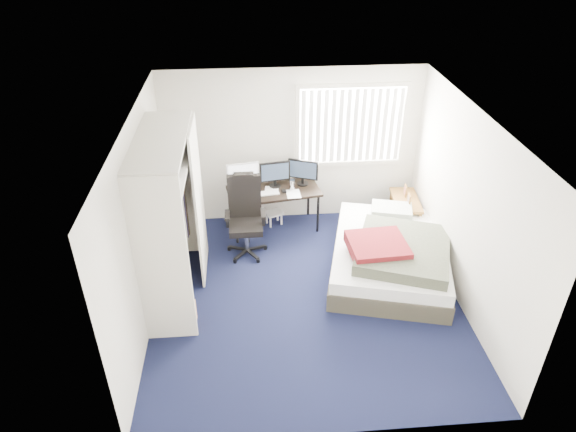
% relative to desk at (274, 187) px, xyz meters
% --- Properties ---
extents(ground, '(4.20, 4.20, 0.00)m').
position_rel_desk_xyz_m(ground, '(0.32, -1.76, -0.74)').
color(ground, black).
rests_on(ground, ground).
extents(room_shell, '(4.20, 4.20, 4.20)m').
position_rel_desk_xyz_m(room_shell, '(0.32, -1.76, 0.77)').
color(room_shell, silver).
rests_on(room_shell, ground).
extents(window_assembly, '(1.72, 0.09, 1.32)m').
position_rel_desk_xyz_m(window_assembly, '(1.22, 0.29, 0.86)').
color(window_assembly, white).
rests_on(window_assembly, ground).
extents(closet, '(0.64, 1.84, 2.22)m').
position_rel_desk_xyz_m(closet, '(-1.35, -1.49, 0.61)').
color(closet, beige).
rests_on(closet, ground).
extents(desk, '(1.51, 0.88, 1.16)m').
position_rel_desk_xyz_m(desk, '(0.00, 0.00, 0.00)').
color(desk, black).
rests_on(desk, ground).
extents(office_chair, '(0.59, 0.58, 1.23)m').
position_rel_desk_xyz_m(office_chair, '(-0.45, -0.61, -0.26)').
color(office_chair, black).
rests_on(office_chair, ground).
extents(footstool, '(0.33, 0.30, 0.22)m').
position_rel_desk_xyz_m(footstool, '(0.01, 0.09, -0.57)').
color(footstool, white).
rests_on(footstool, ground).
extents(nightstand, '(0.46, 0.82, 0.72)m').
position_rel_desk_xyz_m(nightstand, '(2.07, -0.22, -0.26)').
color(nightstand, brown).
rests_on(nightstand, ground).
extents(bed, '(2.05, 2.43, 0.69)m').
position_rel_desk_xyz_m(bed, '(1.58, -1.30, -0.45)').
color(bed, '#383428').
rests_on(bed, ground).
extents(pine_box, '(0.44, 0.35, 0.31)m').
position_rel_desk_xyz_m(pine_box, '(-1.33, -2.18, -0.58)').
color(pine_box, tan).
rests_on(pine_box, ground).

